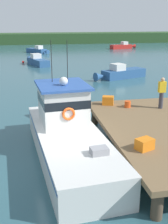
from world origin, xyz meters
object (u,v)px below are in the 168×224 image
Objects in this scene: main_fishing_boat at (66,132)px; moored_boat_far_left at (121,73)px; bait_bucket at (128,104)px; moored_boat_outer_mooring at (123,46)px; mooring_buoy_outer at (23,62)px; crate_stack_mid_dock at (145,144)px; mooring_buoy_inshore at (59,96)px; moored_boat_mid_harbor at (38,50)px; crate_single_by_cleat at (108,100)px; moored_boat_off_the_point at (37,61)px; deckhand_by_the_boat at (162,92)px.

moored_boat_far_left is at bearing 64.49° from main_fishing_boat.
bait_bucket is at bearing -106.44° from moored_boat_far_left.
moored_boat_outer_mooring is 25.52m from mooring_buoy_outer.
crate_stack_mid_dock is 0.10× the size of moored_boat_far_left.
main_fishing_boat is 4.34m from bait_bucket.
mooring_buoy_outer is at bearing 102.80° from bait_bucket.
mooring_buoy_inshore is at bearing -115.16° from moored_boat_outer_mooring.
bait_bucket is 0.06× the size of moored_boat_outer_mooring.
moored_boat_far_left is at bearing -108.61° from moored_boat_outer_mooring.
main_fishing_boat reaches higher than moored_boat_mid_harbor.
crate_single_by_cleat reaches higher than moored_boat_outer_mooring.
crate_stack_mid_dock is at bearing -92.16° from crate_single_by_cleat.
bait_bucket is 24.20m from moored_boat_off_the_point.
moored_boat_mid_harbor is (-5.07, 38.02, -1.61)m from deckhand_by_the_boat.
moored_boat_off_the_point is at bearing 102.99° from deckhand_by_the_boat.
main_fishing_boat is at bearing -85.47° from mooring_buoy_outer.
moored_boat_outer_mooring is 16.15× the size of mooring_buoy_inshore.
bait_bucket is 26.23m from mooring_buoy_outer.
crate_stack_mid_dock is 1.76× the size of bait_bucket.
crate_single_by_cleat reaches higher than moored_boat_mid_harbor.
bait_bucket is at bearing -107.93° from moored_boat_outer_mooring.
moored_boat_off_the_point is 2.51m from mooring_buoy_outer.
moored_boat_far_left is at bearing -51.27° from mooring_buoy_outer.
mooring_buoy_outer is 18.96m from mooring_buoy_inshore.
moored_boat_far_left reaches higher than moored_boat_off_the_point.
crate_single_by_cleat reaches higher than moored_boat_far_left.
moored_boat_far_left is 16.69× the size of mooring_buoy_inshore.
main_fishing_boat reaches higher than moored_boat_outer_mooring.
mooring_buoy_outer is (-2.22, 27.96, -0.84)m from main_fishing_boat.
crate_single_by_cleat is 1.12m from bait_bucket.
moored_boat_outer_mooring reaches higher than moored_boat_mid_harbor.
crate_single_by_cleat is at bearing -86.06° from moored_boat_mid_harbor.
crate_stack_mid_dock reaches higher than moored_boat_outer_mooring.
crate_stack_mid_dock is 5.13m from bait_bucket.
deckhand_by_the_boat is 0.29× the size of moored_boat_outer_mooring.
moored_boat_mid_harbor is at bearing 97.60° from deckhand_by_the_boat.
moored_boat_mid_harbor is at bearing 93.13° from crate_stack_mid_dock.
moored_boat_mid_harbor is (0.16, 39.95, -0.56)m from main_fishing_boat.
bait_bucket reaches higher than moored_boat_far_left.
mooring_buoy_inshore is at bearing 98.92° from crate_stack_mid_dock.
deckhand_by_the_boat is 0.29× the size of moored_boat_off_the_point.
crate_single_by_cleat is 0.11× the size of moored_boat_off_the_point.
moored_boat_outer_mooring is (13.62, 42.10, -0.89)m from bait_bucket.
deckhand_by_the_boat is 4.87× the size of mooring_buoy_outer.
bait_bucket is 0.98× the size of mooring_buoy_inshore.
mooring_buoy_inshore is (-6.91, -6.59, -0.33)m from moored_boat_far_left.
crate_stack_mid_dock is 30.95m from mooring_buoy_outer.
main_fishing_boat is at bearing -90.22° from moored_boat_mid_harbor.
mooring_buoy_outer is (-2.37, -11.99, -0.28)m from moored_boat_mid_harbor.
bait_bucket is 44.25m from moored_boat_outer_mooring.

